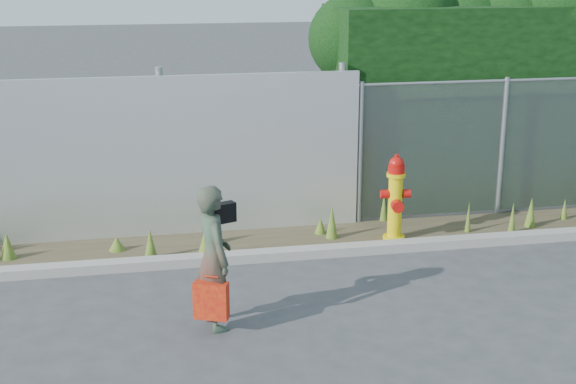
% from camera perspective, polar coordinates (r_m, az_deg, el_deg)
% --- Properties ---
extents(ground, '(80.00, 80.00, 0.00)m').
position_cam_1_polar(ground, '(8.68, 3.77, -8.81)').
color(ground, '#3B3B3D').
rests_on(ground, ground).
extents(curb, '(16.00, 0.22, 0.12)m').
position_cam_1_polar(curb, '(10.27, 1.22, -4.33)').
color(curb, gray).
rests_on(curb, ground).
extents(weed_strip, '(16.00, 1.26, 0.55)m').
position_cam_1_polar(weed_strip, '(10.78, -0.60, -2.96)').
color(weed_strip, '#433926').
rests_on(weed_strip, ground).
extents(corrugated_fence, '(8.50, 0.21, 2.30)m').
position_cam_1_polar(corrugated_fence, '(10.97, -16.97, 2.00)').
color(corrugated_fence, silver).
rests_on(corrugated_fence, ground).
extents(chainlink_fence, '(6.50, 0.07, 2.05)m').
position_cam_1_polar(chainlink_fence, '(12.61, 19.28, 3.26)').
color(chainlink_fence, gray).
rests_on(chainlink_fence, ground).
extents(hedge, '(7.61, 1.95, 3.68)m').
position_cam_1_polar(hedge, '(13.49, 18.63, 8.54)').
color(hedge, black).
rests_on(hedge, ground).
extents(fire_hydrant, '(0.40, 0.36, 1.20)m').
position_cam_1_polar(fire_hydrant, '(10.80, 7.64, -0.51)').
color(fire_hydrant, yellow).
rests_on(fire_hydrant, ground).
extents(woman, '(0.47, 0.62, 1.52)m').
position_cam_1_polar(woman, '(8.20, -5.31, -4.65)').
color(woman, '#116C4A').
rests_on(woman, ground).
extents(red_tote_bag, '(0.35, 0.13, 0.46)m').
position_cam_1_polar(red_tote_bag, '(8.17, -5.49, -7.69)').
color(red_tote_bag, '#A7090F').
extents(black_shoulder_bag, '(0.27, 0.11, 0.20)m').
position_cam_1_polar(black_shoulder_bag, '(8.19, -4.70, -1.48)').
color(black_shoulder_bag, black).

